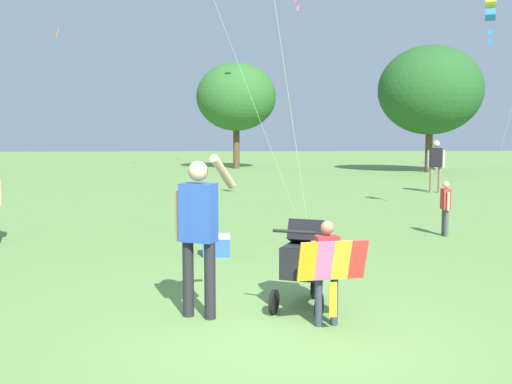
# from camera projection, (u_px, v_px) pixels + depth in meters

# --- Properties ---
(ground_plane) EXTENTS (120.00, 120.00, 0.00)m
(ground_plane) POSITION_uv_depth(u_px,v_px,m) (279.00, 330.00, 6.19)
(ground_plane) COLOR #668E47
(treeline_distant) EXTENTS (45.56, 8.20, 6.44)m
(treeline_distant) POSITION_uv_depth(u_px,v_px,m) (113.00, 99.00, 31.65)
(treeline_distant) COLOR brown
(treeline_distant) RESTS_ON ground
(child_with_butterfly_kite) EXTENTS (0.73, 0.40, 1.11)m
(child_with_butterfly_kite) POSITION_uv_depth(u_px,v_px,m) (328.00, 264.00, 6.24)
(child_with_butterfly_kite) COLOR #33384C
(child_with_butterfly_kite) RESTS_ON ground
(person_adult_flyer) EXTENTS (0.67, 0.51, 1.79)m
(person_adult_flyer) POSITION_uv_depth(u_px,v_px,m) (199.00, 224.00, 6.52)
(person_adult_flyer) COLOR #232328
(person_adult_flyer) RESTS_ON ground
(stroller) EXTENTS (0.80, 1.11, 1.03)m
(stroller) POSITION_uv_depth(u_px,v_px,m) (306.00, 255.00, 6.96)
(stroller) COLOR black
(stroller) RESTS_ON ground
(kite_green_novelty) EXTENTS (0.70, 3.48, 5.09)m
(kite_green_novelty) POSITION_uv_depth(u_px,v_px,m) (491.00, 11.00, 13.58)
(kite_green_novelty) COLOR yellow
(kite_green_novelty) RESTS_ON ground
(person_couple_left) EXTENTS (0.15, 0.35, 1.08)m
(person_couple_left) POSITION_uv_depth(u_px,v_px,m) (446.00, 204.00, 11.78)
(person_couple_left) COLOR #4C4C51
(person_couple_left) RESTS_ON ground
(person_kid_running) EXTENTS (0.54, 0.34, 1.76)m
(person_kid_running) POSITION_uv_depth(u_px,v_px,m) (436.00, 162.00, 20.31)
(person_kid_running) COLOR #7F705B
(person_kid_running) RESTS_ON ground
(cooler_box) EXTENTS (0.45, 0.33, 0.35)m
(cooler_box) POSITION_uv_depth(u_px,v_px,m) (216.00, 245.00, 9.91)
(cooler_box) COLOR #2D5BB7
(cooler_box) RESTS_ON ground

